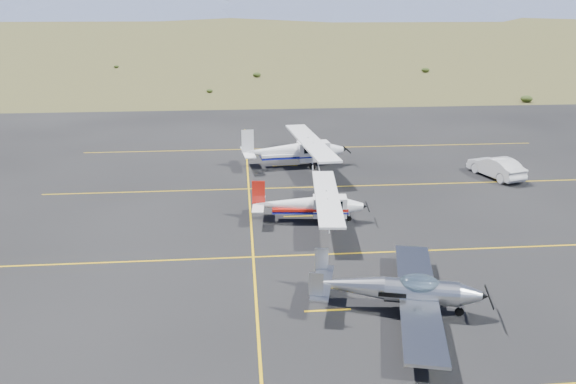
# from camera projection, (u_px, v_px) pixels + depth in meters

# --- Properties ---
(ground) EXTENTS (1600.00, 1600.00, 0.00)m
(ground) POSITION_uv_depth(u_px,v_px,m) (377.00, 270.00, 27.35)
(ground) COLOR #383D1C
(ground) RESTS_ON ground
(apron) EXTENTS (72.00, 72.00, 0.02)m
(apron) POSITION_uv_depth(u_px,v_px,m) (350.00, 218.00, 33.94)
(apron) COLOR black
(apron) RESTS_ON ground
(aircraft_low_wing) EXTENTS (7.18, 9.84, 2.13)m
(aircraft_low_wing) POSITION_uv_depth(u_px,v_px,m) (401.00, 290.00, 23.42)
(aircraft_low_wing) COLOR silver
(aircraft_low_wing) RESTS_ON apron
(aircraft_cessna) EXTENTS (5.96, 9.91, 2.50)m
(aircraft_cessna) POSITION_uv_depth(u_px,v_px,m) (310.00, 204.00, 33.06)
(aircraft_cessna) COLOR white
(aircraft_cessna) RESTS_ON apron
(aircraft_plain) EXTENTS (7.39, 12.26, 3.09)m
(aircraft_plain) POSITION_uv_depth(u_px,v_px,m) (295.00, 149.00, 43.99)
(aircraft_plain) COLOR white
(aircraft_plain) RESTS_ON apron
(sedan) EXTENTS (2.92, 4.97, 1.55)m
(sedan) POSITION_uv_depth(u_px,v_px,m) (496.00, 167.00, 41.46)
(sedan) COLOR silver
(sedan) RESTS_ON apron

